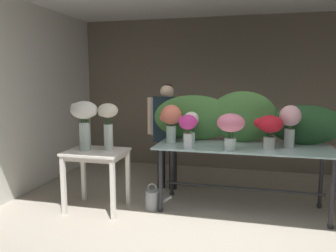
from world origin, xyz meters
TOP-DOWN VIEW (x-y plane):
  - ground_plane at (0.00, 1.71)m, footprint 7.54×7.54m
  - wall_back at (0.00, 3.43)m, footprint 5.63×0.12m
  - wall_left at (-2.81, 1.71)m, footprint 0.12×3.55m
  - display_table_glass at (0.31, 1.42)m, footprint 2.16×0.81m
  - side_table_white at (-1.48, 1.00)m, footprint 0.73×0.58m
  - florist at (-0.81, 2.00)m, footprint 0.60×0.24m
  - foliage_backdrop at (0.22, 1.71)m, footprint 2.44×0.22m
  - vase_coral_stock at (-0.62, 1.45)m, footprint 0.30×0.28m
  - vase_ivory_anemones at (-0.35, 1.45)m, footprint 0.20×0.19m
  - vase_blush_freesia at (0.85, 1.50)m, footprint 0.25×0.25m
  - vase_magenta_roses at (-0.33, 1.12)m, footprint 0.24×0.22m
  - vase_rosy_peonies at (0.17, 1.14)m, footprint 0.32×0.32m
  - vase_crimson_ranunculus at (0.61, 1.35)m, footprint 0.34×0.30m
  - vase_white_roses_tall at (-1.62, 1.00)m, footprint 0.34×0.33m
  - vase_cream_lisianthus_tall at (-1.33, 1.06)m, footprint 0.26×0.25m
  - watering_can at (-0.79, 1.17)m, footprint 0.35×0.18m

SIDE VIEW (x-z plane):
  - ground_plane at x=0.00m, z-range 0.00..0.00m
  - watering_can at x=-0.79m, z-range -0.05..0.30m
  - side_table_white at x=-1.48m, z-range 0.28..1.04m
  - display_table_glass at x=0.31m, z-range 0.28..1.11m
  - florist at x=-0.81m, z-range 0.19..1.77m
  - vase_magenta_roses at x=-0.33m, z-range 0.88..1.29m
  - vase_ivory_anemones at x=-0.35m, z-range 0.88..1.29m
  - vase_crimson_ranunculus at x=0.61m, z-range 0.89..1.29m
  - vase_rosy_peonies at x=0.17m, z-range 0.90..1.33m
  - foliage_backdrop at x=0.22m, z-range 0.79..1.46m
  - vase_coral_stock at x=-0.62m, z-range 0.89..1.38m
  - vase_blush_freesia at x=0.85m, z-range 0.89..1.40m
  - vase_cream_lisianthus_tall at x=-1.33m, z-range 0.85..1.44m
  - vase_white_roses_tall at x=-1.62m, z-range 0.87..1.48m
  - wall_back at x=0.00m, z-range 0.00..2.75m
  - wall_left at x=-2.81m, z-range 0.00..2.75m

